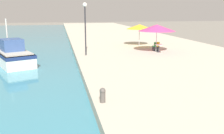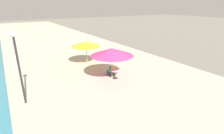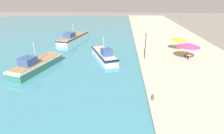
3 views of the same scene
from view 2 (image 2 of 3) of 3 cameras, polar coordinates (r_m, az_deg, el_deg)
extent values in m
cube|color=#BCB29E|center=(26.88, -14.97, 5.74)|extent=(16.00, 90.00, 0.52)
cylinder|color=#B7B7B7|center=(14.54, 0.00, 0.27)|extent=(0.06, 0.06, 2.15)
cone|color=#E5387A|center=(14.18, 0.00, 4.96)|extent=(3.50, 3.50, 0.61)
cylinder|color=#B7B7B7|center=(18.45, -8.29, 4.07)|extent=(0.06, 0.06, 2.01)
cone|color=yellow|center=(18.19, -8.46, 7.46)|extent=(2.96, 2.96, 0.52)
cylinder|color=#333338|center=(14.87, 1.06, -3.64)|extent=(0.44, 0.44, 0.04)
cylinder|color=#333338|center=(14.74, 1.06, -2.46)|extent=(0.08, 0.08, 0.70)
cylinder|color=beige|center=(14.61, 1.07, -1.12)|extent=(0.80, 0.80, 0.04)
cube|color=#2D2D33|center=(15.31, -0.85, -2.11)|extent=(0.39, 0.39, 0.45)
cube|color=#2D8E42|center=(15.21, -0.86, -1.21)|extent=(0.46, 0.46, 0.06)
cube|color=#2D8E42|center=(14.99, -0.36, -0.60)|extent=(0.40, 0.13, 0.40)
cube|color=#2D2D33|center=(15.43, -0.09, -1.93)|extent=(0.39, 0.39, 0.45)
cube|color=gold|center=(15.33, -0.09, -1.04)|extent=(0.46, 0.46, 0.06)
cube|color=gold|center=(15.08, 0.21, -0.47)|extent=(0.40, 0.12, 0.40)
cylinder|color=#232328|center=(11.80, -27.83, -1.50)|extent=(0.12, 0.12, 4.20)
sphere|color=white|center=(11.28, -29.68, 9.38)|extent=(0.36, 0.36, 0.36)
camera|label=1|loc=(11.07, 153.82, -28.42)|focal=40.00mm
camera|label=3|loc=(16.31, 159.73, -4.64)|focal=28.00mm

